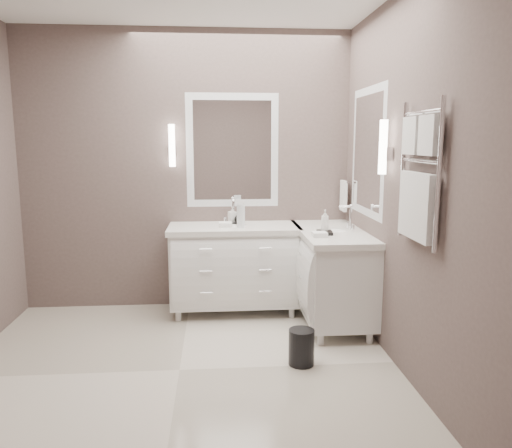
{
  "coord_description": "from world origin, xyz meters",
  "views": [
    {
      "loc": [
        0.28,
        -3.43,
        1.65
      ],
      "look_at": [
        0.62,
        0.7,
        0.95
      ],
      "focal_mm": 35.0,
      "sensor_mm": 36.0,
      "label": 1
    }
  ],
  "objects": [
    {
      "name": "wall_front",
      "position": [
        0.0,
        -1.5,
        1.35
      ],
      "size": [
        3.2,
        0.01,
        2.7
      ],
      "primitive_type": "cube",
      "color": "#564845",
      "rests_on": "floor"
    },
    {
      "name": "soap_bottle_a",
      "position": [
        0.44,
        1.29,
        0.95
      ],
      "size": [
        0.09,
        0.09,
        0.15
      ],
      "primitive_type": "imported",
      "rotation": [
        0.0,
        0.0,
        0.37
      ],
      "color": "white",
      "rests_on": "amenity_tray_back"
    },
    {
      "name": "sconce_right",
      "position": [
        1.53,
        0.22,
        1.59
      ],
      "size": [
        0.06,
        0.06,
        0.4
      ],
      "color": "white",
      "rests_on": "wall_right"
    },
    {
      "name": "vanity_right",
      "position": [
        1.33,
        0.9,
        0.49
      ],
      "size": [
        0.59,
        1.24,
        0.97
      ],
      "color": "white",
      "rests_on": "floor"
    },
    {
      "name": "waste_bin",
      "position": [
        0.9,
        0.02,
        0.13
      ],
      "size": [
        0.21,
        0.21,
        0.27
      ],
      "primitive_type": "cylinder",
      "rotation": [
        0.0,
        0.0,
        -0.11
      ],
      "color": "black",
      "rests_on": "floor"
    },
    {
      "name": "floor",
      "position": [
        0.0,
        0.0,
        -0.01
      ],
      "size": [
        3.2,
        3.0,
        0.01
      ],
      "primitive_type": "cube",
      "color": "beige",
      "rests_on": "ground"
    },
    {
      "name": "sconce_back",
      "position": [
        -0.13,
        1.43,
        1.59
      ],
      "size": [
        0.06,
        0.06,
        0.4
      ],
      "color": "white",
      "rests_on": "wall_back"
    },
    {
      "name": "wall_back",
      "position": [
        0.0,
        1.5,
        1.35
      ],
      "size": [
        3.2,
        0.01,
        2.7
      ],
      "primitive_type": "cube",
      "color": "#564845",
      "rests_on": "floor"
    },
    {
      "name": "soap_bottle_c",
      "position": [
        1.22,
        0.74,
        0.97
      ],
      "size": [
        0.09,
        0.09,
        0.19
      ],
      "primitive_type": "imported",
      "rotation": [
        0.0,
        0.0,
        -0.33
      ],
      "color": "white",
      "rests_on": "amenity_tray_right"
    },
    {
      "name": "towel_ladder",
      "position": [
        1.55,
        -0.4,
        1.39
      ],
      "size": [
        0.06,
        0.58,
        0.9
      ],
      "color": "white",
      "rests_on": "wall_right"
    },
    {
      "name": "wall_right",
      "position": [
        1.6,
        0.0,
        1.35
      ],
      "size": [
        0.01,
        3.0,
        2.7
      ],
      "primitive_type": "cube",
      "color": "#564845",
      "rests_on": "floor"
    },
    {
      "name": "towel_bar_corner",
      "position": [
        1.54,
        1.36,
        1.12
      ],
      "size": [
        0.03,
        0.22,
        0.3
      ],
      "color": "white",
      "rests_on": "wall_right"
    },
    {
      "name": "mirror_back",
      "position": [
        0.45,
        1.49,
        1.55
      ],
      "size": [
        0.9,
        0.02,
        1.1
      ],
      "color": "white",
      "rests_on": "wall_back"
    },
    {
      "name": "amenity_tray_back",
      "position": [
        0.47,
        1.27,
        0.86
      ],
      "size": [
        0.17,
        0.14,
        0.02
      ],
      "primitive_type": "cube",
      "rotation": [
        0.0,
        0.0,
        -0.24
      ],
      "color": "black",
      "rests_on": "vanity_back"
    },
    {
      "name": "soap_bottle_b",
      "position": [
        0.5,
        1.24,
        0.93
      ],
      "size": [
        0.09,
        0.09,
        0.11
      ],
      "primitive_type": "imported",
      "rotation": [
        0.0,
        0.0,
        0.0
      ],
      "color": "black",
      "rests_on": "amenity_tray_back"
    },
    {
      "name": "vanity_back",
      "position": [
        0.45,
        1.23,
        0.49
      ],
      "size": [
        1.24,
        0.59,
        0.97
      ],
      "color": "white",
      "rests_on": "floor"
    },
    {
      "name": "amenity_tray_right",
      "position": [
        1.22,
        0.74,
        0.86
      ],
      "size": [
        0.14,
        0.18,
        0.03
      ],
      "primitive_type": "cube",
      "rotation": [
        0.0,
        0.0,
        -0.1
      ],
      "color": "black",
      "rests_on": "vanity_right"
    },
    {
      "name": "water_bottle",
      "position": [
        0.51,
        1.12,
        0.96
      ],
      "size": [
        0.09,
        0.09,
        0.22
      ],
      "primitive_type": "cylinder",
      "rotation": [
        0.0,
        0.0,
        -0.18
      ],
      "color": "silver",
      "rests_on": "vanity_back"
    },
    {
      "name": "mirror_right",
      "position": [
        1.59,
        0.8,
        1.55
      ],
      "size": [
        0.02,
        0.9,
        1.1
      ],
      "color": "white",
      "rests_on": "wall_right"
    }
  ]
}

